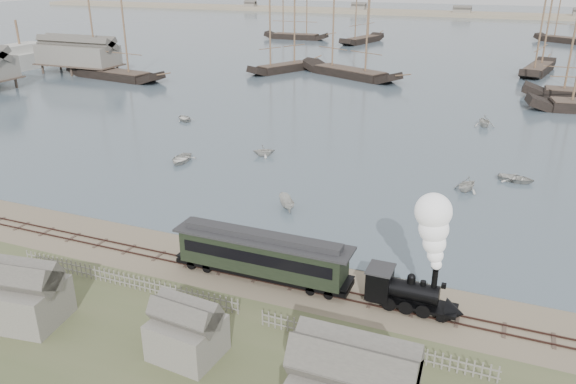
% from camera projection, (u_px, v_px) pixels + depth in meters
% --- Properties ---
extents(ground, '(600.00, 600.00, 0.00)m').
position_uv_depth(ground, '(245.00, 261.00, 45.70)').
color(ground, gray).
rests_on(ground, ground).
extents(harbor_water, '(600.00, 336.00, 0.06)m').
position_uv_depth(harbor_water, '(466.00, 35.00, 191.55)').
color(harbor_water, '#485968').
rests_on(harbor_water, ground).
extents(rail_track, '(120.00, 1.80, 0.16)m').
position_uv_depth(rail_track, '(234.00, 272.00, 43.97)').
color(rail_track, '#3C2621').
rests_on(rail_track, ground).
extents(picket_fence_west, '(19.00, 0.10, 1.20)m').
position_uv_depth(picket_fence_west, '(126.00, 287.00, 41.97)').
color(picket_fence_west, slate).
rests_on(picket_fence_west, ground).
extents(picket_fence_east, '(15.00, 0.10, 1.20)m').
position_uv_depth(picket_fence_east, '(372.00, 352.00, 34.89)').
color(picket_fence_east, slate).
rests_on(picket_fence_east, ground).
extents(shed_left, '(5.00, 4.00, 4.10)m').
position_uv_depth(shed_left, '(28.00, 320.00, 38.04)').
color(shed_left, slate).
rests_on(shed_left, ground).
extents(shed_mid, '(4.00, 3.50, 3.60)m').
position_uv_depth(shed_mid, '(188.00, 355.00, 34.70)').
color(shed_mid, slate).
rests_on(shed_mid, ground).
extents(far_spit, '(500.00, 20.00, 1.80)m').
position_uv_depth(far_spit, '(484.00, 17.00, 260.21)').
color(far_spit, tan).
rests_on(far_spit, ground).
extents(locomotive, '(6.75, 2.52, 8.42)m').
position_uv_depth(locomotive, '(426.00, 263.00, 37.42)').
color(locomotive, black).
rests_on(locomotive, ground).
extents(passenger_coach, '(13.95, 2.69, 3.39)m').
position_uv_depth(passenger_coach, '(262.00, 254.00, 42.31)').
color(passenger_coach, black).
rests_on(passenger_coach, ground).
extents(beached_dinghy, '(3.84, 4.13, 0.70)m').
position_uv_depth(beached_dinghy, '(213.00, 244.00, 47.76)').
color(beached_dinghy, beige).
rests_on(beached_dinghy, ground).
extents(rowboat_0, '(4.52, 3.54, 0.85)m').
position_uv_depth(rowboat_0, '(181.00, 159.00, 68.20)').
color(rowboat_0, beige).
rests_on(rowboat_0, harbor_water).
extents(rowboat_1, '(3.39, 3.55, 1.45)m').
position_uv_depth(rowboat_1, '(264.00, 150.00, 70.28)').
color(rowboat_1, beige).
rests_on(rowboat_1, harbor_water).
extents(rowboat_2, '(3.18, 2.85, 1.21)m').
position_uv_depth(rowboat_2, '(286.00, 203.00, 55.12)').
color(rowboat_2, beige).
rests_on(rowboat_2, harbor_water).
extents(rowboat_3, '(3.26, 4.20, 0.80)m').
position_uv_depth(rowboat_3, '(516.00, 178.00, 62.05)').
color(rowboat_3, beige).
rests_on(rowboat_3, harbor_water).
extents(rowboat_4, '(3.90, 3.71, 1.61)m').
position_uv_depth(rowboat_4, '(467.00, 184.00, 59.30)').
color(rowboat_4, beige).
rests_on(rowboat_4, harbor_water).
extents(rowboat_6, '(4.17, 4.28, 0.72)m').
position_uv_depth(rowboat_6, '(184.00, 118.00, 86.64)').
color(rowboat_6, beige).
rests_on(rowboat_6, harbor_water).
extents(rowboat_7, '(4.30, 4.05, 1.80)m').
position_uv_depth(rowboat_7, '(485.00, 121.00, 82.94)').
color(rowboat_7, beige).
rests_on(rowboat_7, harbor_water).
extents(schooner_0, '(24.94, 9.12, 20.00)m').
position_uv_depth(schooner_0, '(109.00, 30.00, 114.72)').
color(schooner_0, black).
rests_on(schooner_0, harbor_water).
extents(schooner_1, '(12.00, 18.39, 20.00)m').
position_uv_depth(schooner_1, '(284.00, 26.00, 122.54)').
color(schooner_1, black).
rests_on(schooner_1, harbor_water).
extents(schooner_2, '(24.71, 15.81, 20.00)m').
position_uv_depth(schooner_2, '(351.00, 29.00, 116.73)').
color(schooner_2, black).
rests_on(schooner_2, harbor_water).
extents(schooner_3, '(8.60, 21.38, 20.00)m').
position_uv_depth(schooner_3, '(545.00, 26.00, 120.87)').
color(schooner_3, black).
rests_on(schooner_3, harbor_water).
extents(schooner_6, '(20.98, 5.50, 20.00)m').
position_uv_depth(schooner_6, '(296.00, 7.00, 177.75)').
color(schooner_6, black).
rests_on(schooner_6, harbor_water).
extents(schooner_7, '(9.99, 21.27, 20.00)m').
position_uv_depth(schooner_7, '(364.00, 9.00, 169.24)').
color(schooner_7, black).
rests_on(schooner_7, harbor_water).
extents(schooner_8, '(19.84, 15.07, 20.00)m').
position_uv_depth(schooner_8, '(573.00, 9.00, 168.66)').
color(schooner_8, black).
rests_on(schooner_8, harbor_water).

